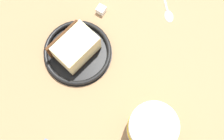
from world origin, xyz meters
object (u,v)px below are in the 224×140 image
small_plate (77,53)px  tea_mug (151,129)px  cake_slice (75,48)px  sugar_cube (101,10)px  teaspoon (167,8)px

small_plate → tea_mug: (22.21, -5.20, 4.39)cm
cake_slice → sugar_cube: (-1.31, 11.62, -2.79)cm
small_plate → cake_slice: cake_slice is taller
small_plate → cake_slice: (-0.27, 0.04, 2.92)cm
cake_slice → sugar_cube: 12.02cm
small_plate → sugar_cube: 11.77cm
sugar_cube → teaspoon: bearing=37.4°
small_plate → teaspoon: (10.63, 20.99, -0.43)cm
cake_slice → tea_mug: size_ratio=0.91×
tea_mug → cake_slice: bearing=166.9°
sugar_cube → tea_mug: bearing=-35.3°
tea_mug → small_plate: bearing=166.8°
tea_mug → sugar_cube: tea_mug is taller
small_plate → sugar_cube: (-1.58, 11.66, 0.13)cm
cake_slice → teaspoon: cake_slice is taller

